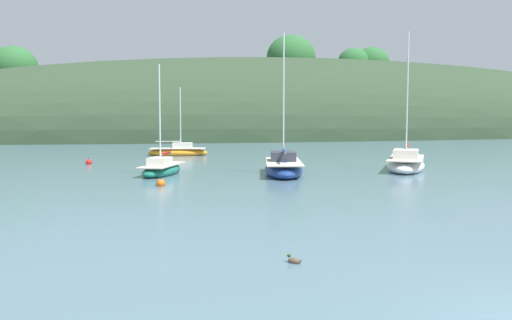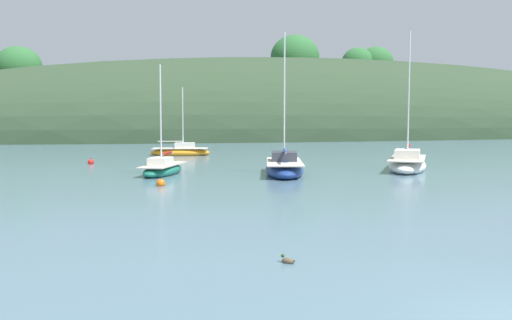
{
  "view_description": "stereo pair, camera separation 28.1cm",
  "coord_description": "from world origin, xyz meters",
  "px_view_note": "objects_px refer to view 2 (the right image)",
  "views": [
    {
      "loc": [
        -7.37,
        -7.4,
        3.55
      ],
      "look_at": [
        0.0,
        20.0,
        1.2
      ],
      "focal_mm": 39.35,
      "sensor_mm": 36.0,
      "label": 1
    },
    {
      "loc": [
        -7.1,
        -7.47,
        3.55
      ],
      "look_at": [
        0.0,
        20.0,
        1.2
      ],
      "focal_mm": 39.35,
      "sensor_mm": 36.0,
      "label": 2
    }
  ],
  "objects_px": {
    "sailboat_navy_dinghy": "(284,168)",
    "mooring_buoy_inner": "(161,183)",
    "sailboat_teal_outer": "(407,164)",
    "duck_trailing": "(288,261)",
    "sailboat_cream_ketch": "(181,151)",
    "mooring_buoy_channel": "(91,162)",
    "sailboat_blue_center": "(163,169)"
  },
  "relations": [
    {
      "from": "sailboat_navy_dinghy",
      "to": "mooring_buoy_inner",
      "type": "bearing_deg",
      "value": -155.46
    },
    {
      "from": "sailboat_teal_outer",
      "to": "duck_trailing",
      "type": "xyz_separation_m",
      "value": [
        -13.94,
        -18.98,
        -0.35
      ]
    },
    {
      "from": "sailboat_cream_ketch",
      "to": "sailboat_navy_dinghy",
      "type": "bearing_deg",
      "value": -76.48
    },
    {
      "from": "sailboat_navy_dinghy",
      "to": "mooring_buoy_channel",
      "type": "relative_size",
      "value": 15.72
    },
    {
      "from": "sailboat_navy_dinghy",
      "to": "mooring_buoy_channel",
      "type": "height_order",
      "value": "sailboat_navy_dinghy"
    },
    {
      "from": "sailboat_cream_ketch",
      "to": "sailboat_blue_center",
      "type": "xyz_separation_m",
      "value": [
        -2.85,
        -14.96,
        0.0
      ]
    },
    {
      "from": "sailboat_cream_ketch",
      "to": "duck_trailing",
      "type": "bearing_deg",
      "value": -92.76
    },
    {
      "from": "mooring_buoy_channel",
      "to": "duck_trailing",
      "type": "bearing_deg",
      "value": -79.25
    },
    {
      "from": "mooring_buoy_inner",
      "to": "mooring_buoy_channel",
      "type": "xyz_separation_m",
      "value": [
        -3.76,
        13.46,
        0.0
      ]
    },
    {
      "from": "mooring_buoy_inner",
      "to": "duck_trailing",
      "type": "xyz_separation_m",
      "value": [
        1.69,
        -15.24,
        -0.07
      ]
    },
    {
      "from": "duck_trailing",
      "to": "sailboat_cream_ketch",
      "type": "bearing_deg",
      "value": 87.24
    },
    {
      "from": "duck_trailing",
      "to": "sailboat_blue_center",
      "type": "bearing_deg",
      "value": 93.19
    },
    {
      "from": "sailboat_teal_outer",
      "to": "duck_trailing",
      "type": "distance_m",
      "value": 23.55
    },
    {
      "from": "mooring_buoy_inner",
      "to": "mooring_buoy_channel",
      "type": "relative_size",
      "value": 1.0
    },
    {
      "from": "sailboat_navy_dinghy",
      "to": "sailboat_blue_center",
      "type": "distance_m",
      "value": 7.12
    },
    {
      "from": "sailboat_cream_ketch",
      "to": "sailboat_navy_dinghy",
      "type": "height_order",
      "value": "sailboat_navy_dinghy"
    },
    {
      "from": "sailboat_teal_outer",
      "to": "sailboat_blue_center",
      "type": "relative_size",
      "value": 1.35
    },
    {
      "from": "sailboat_navy_dinghy",
      "to": "mooring_buoy_channel",
      "type": "bearing_deg",
      "value": 138.03
    },
    {
      "from": "mooring_buoy_channel",
      "to": "sailboat_navy_dinghy",
      "type": "bearing_deg",
      "value": -41.97
    },
    {
      "from": "sailboat_teal_outer",
      "to": "sailboat_cream_ketch",
      "type": "xyz_separation_m",
      "value": [
        -12.23,
        16.45,
        -0.08
      ]
    },
    {
      "from": "sailboat_teal_outer",
      "to": "sailboat_cream_ketch",
      "type": "distance_m",
      "value": 20.5
    },
    {
      "from": "sailboat_teal_outer",
      "to": "duck_trailing",
      "type": "height_order",
      "value": "sailboat_teal_outer"
    },
    {
      "from": "mooring_buoy_channel",
      "to": "mooring_buoy_inner",
      "type": "bearing_deg",
      "value": -74.41
    },
    {
      "from": "sailboat_navy_dinghy",
      "to": "sailboat_blue_center",
      "type": "height_order",
      "value": "sailboat_navy_dinghy"
    },
    {
      "from": "mooring_buoy_channel",
      "to": "duck_trailing",
      "type": "relative_size",
      "value": 1.43
    },
    {
      "from": "sailboat_teal_outer",
      "to": "sailboat_navy_dinghy",
      "type": "height_order",
      "value": "sailboat_teal_outer"
    },
    {
      "from": "sailboat_cream_ketch",
      "to": "mooring_buoy_inner",
      "type": "xyz_separation_m",
      "value": [
        -3.4,
        -20.18,
        -0.2
      ]
    },
    {
      "from": "sailboat_navy_dinghy",
      "to": "sailboat_cream_ketch",
      "type": "bearing_deg",
      "value": 103.52
    },
    {
      "from": "sailboat_teal_outer",
      "to": "sailboat_navy_dinghy",
      "type": "bearing_deg",
      "value": -177.64
    },
    {
      "from": "mooring_buoy_channel",
      "to": "sailboat_teal_outer",
      "type": "bearing_deg",
      "value": -26.65
    },
    {
      "from": "sailboat_blue_center",
      "to": "mooring_buoy_channel",
      "type": "relative_size",
      "value": 12.12
    },
    {
      "from": "sailboat_cream_ketch",
      "to": "mooring_buoy_inner",
      "type": "distance_m",
      "value": 20.47
    }
  ]
}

